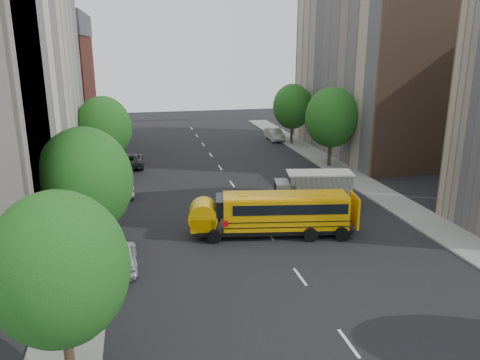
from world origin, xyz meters
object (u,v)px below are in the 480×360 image
object	(u,v)px
street_tree_5	(292,107)
school_bus	(273,212)
parked_car_0	(122,256)
parked_car_1	(124,186)
street_tree_1	(85,181)
parked_car_5	(275,134)
safari_truck	(314,188)
street_tree_2	(104,128)
parked_car_2	(131,160)
street_tree_0	(59,269)
street_tree_4	(331,117)

from	to	relation	value
street_tree_5	school_bus	bearing A→B (deg)	-111.05
parked_car_0	parked_car_1	xyz separation A→B (m)	(-0.08, 13.95, 0.01)
street_tree_1	parked_car_5	size ratio (longest dim) A/B	1.67
safari_truck	parked_car_1	xyz separation A→B (m)	(-14.45, 6.09, -0.67)
street_tree_2	school_bus	size ratio (longest dim) A/B	0.75
parked_car_5	street_tree_5	bearing A→B (deg)	-62.63
parked_car_2	parked_car_5	xyz separation A→B (m)	(18.40, 10.31, 0.08)
school_bus	parked_car_0	world-z (taller)	school_bus
street_tree_0	street_tree_5	size ratio (longest dim) A/B	0.99
street_tree_0	school_bus	world-z (taller)	street_tree_0
street_tree_1	street_tree_0	bearing A→B (deg)	-90.00
parked_car_1	street_tree_0	bearing A→B (deg)	83.85
school_bus	safari_truck	size ratio (longest dim) A/B	1.58
safari_truck	street_tree_5	bearing A→B (deg)	86.13
street_tree_2	parked_car_2	size ratio (longest dim) A/B	1.54
parked_car_0	parked_car_5	size ratio (longest dim) A/B	0.89
street_tree_0	school_bus	bearing A→B (deg)	46.88
safari_truck	parked_car_5	bearing A→B (deg)	90.64
street_tree_4	school_bus	bearing A→B (deg)	-123.94
safari_truck	parked_car_0	size ratio (longest dim) A/B	1.53
street_tree_2	parked_car_0	bearing A→B (deg)	-85.02
parked_car_1	parked_car_2	size ratio (longest dim) A/B	0.88
street_tree_0	street_tree_1	size ratio (longest dim) A/B	0.94
street_tree_4	parked_car_5	distance (m)	15.44
parked_car_0	school_bus	bearing A→B (deg)	-164.74
school_bus	parked_car_2	bearing A→B (deg)	123.56
parked_car_1	parked_car_5	xyz separation A→B (m)	(19.04, 19.63, 0.05)
school_bus	parked_car_0	distance (m)	10.01
street_tree_1	safari_truck	bearing A→B (deg)	23.76
street_tree_5	safari_truck	size ratio (longest dim) A/B	1.16
street_tree_0	parked_car_1	distance (m)	23.52
street_tree_0	street_tree_5	distance (m)	45.65
parked_car_1	parked_car_5	size ratio (longest dim) A/B	0.94
street_tree_1	parked_car_5	world-z (taller)	street_tree_1
street_tree_4	school_bus	world-z (taller)	street_tree_4
parked_car_0	parked_car_5	world-z (taller)	parked_car_5
safari_truck	parked_car_5	xyz separation A→B (m)	(4.59, 25.72, -0.62)
school_bus	parked_car_1	size ratio (longest dim) A/B	2.31
street_tree_4	parked_car_2	bearing A→B (deg)	167.32
street_tree_1	safari_truck	size ratio (longest dim) A/B	1.22
street_tree_0	parked_car_1	xyz separation A→B (m)	(1.56, 23.14, -3.91)
street_tree_1	parked_car_1	bearing A→B (deg)	83.23
school_bus	parked_car_0	bearing A→B (deg)	-153.96
street_tree_0	street_tree_1	world-z (taller)	street_tree_1
parked_car_1	parked_car_5	world-z (taller)	parked_car_5
street_tree_5	safari_truck	bearing A→B (deg)	-104.63
parked_car_0	street_tree_0	bearing A→B (deg)	78.90
safari_truck	parked_car_2	bearing A→B (deg)	142.62
parked_car_0	parked_car_2	distance (m)	23.28
street_tree_0	street_tree_2	xyz separation A→B (m)	(0.00, 28.00, 0.19)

